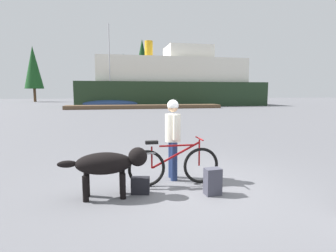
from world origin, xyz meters
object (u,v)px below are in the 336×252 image
at_px(bicycle, 174,165).
at_px(backpack, 213,181).
at_px(person_cyclist, 173,132).
at_px(ferry_boat, 171,83).
at_px(handbag_pannier, 140,185).
at_px(dog, 109,164).
at_px(sailboat_moored, 110,103).

bearing_deg(bicycle, backpack, -48.53).
bearing_deg(bicycle, person_cyclist, 79.61).
xyz_separation_m(backpack, ferry_boat, (6.64, 33.82, 2.84)).
distance_m(backpack, handbag_pannier, 1.28).
xyz_separation_m(backpack, handbag_pannier, (-1.24, 0.30, -0.09)).
bearing_deg(bicycle, ferry_boat, 77.75).
height_order(dog, sailboat_moored, sailboat_moored).
bearing_deg(dog, sailboat_moored, 89.93).
bearing_deg(dog, backpack, -7.78).
xyz_separation_m(bicycle, person_cyclist, (0.07, 0.38, 0.60)).
xyz_separation_m(handbag_pannier, ferry_boat, (7.89, 33.52, 2.93)).
bearing_deg(sailboat_moored, backpack, -86.61).
bearing_deg(bicycle, sailboat_moored, 92.35).
distance_m(person_cyclist, ferry_boat, 33.63).
xyz_separation_m(person_cyclist, ferry_boat, (7.14, 32.80, 2.09)).
relative_size(person_cyclist, handbag_pannier, 5.15).
bearing_deg(person_cyclist, handbag_pannier, -136.41).
xyz_separation_m(person_cyclist, backpack, (0.49, -1.02, -0.75)).
bearing_deg(person_cyclist, sailboat_moored, 92.53).
relative_size(backpack, sailboat_moored, 0.05).
bearing_deg(bicycle, handbag_pannier, -153.99).
relative_size(person_cyclist, sailboat_moored, 0.17).
bearing_deg(backpack, sailboat_moored, 93.39).
height_order(person_cyclist, backpack, person_cyclist).
distance_m(ferry_boat, sailboat_moored, 9.80).
distance_m(person_cyclist, backpack, 1.36).
bearing_deg(ferry_boat, sailboat_moored, -152.43).
xyz_separation_m(dog, backpack, (1.78, -0.24, -0.35)).
bearing_deg(backpack, handbag_pannier, 166.34).
height_order(handbag_pannier, sailboat_moored, sailboat_moored).
relative_size(dog, backpack, 3.16).
relative_size(dog, ferry_boat, 0.06).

